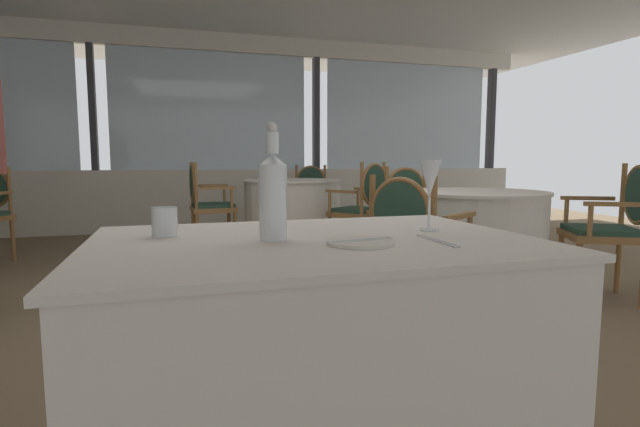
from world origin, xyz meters
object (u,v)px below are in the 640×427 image
object	(u,v)px
water_bottle	(273,194)
dining_chair_2_1	(616,220)
dining_chair_0_2	(309,193)
dining_chair_0_0	(205,198)
dining_chair_0_1	(364,202)
dining_chair_2_2	(412,209)
side_plate	(360,242)
wine_glass	(430,180)
water_tumbler	(165,222)
dining_chair_2_0	(411,238)

from	to	relation	value
water_bottle	dining_chair_2_1	distance (m)	2.97
water_bottle	dining_chair_0_2	world-z (taller)	water_bottle
dining_chair_0_0	dining_chair_0_1	xyz separation A→B (m)	(1.55, -0.77, -0.01)
dining_chair_0_1	dining_chair_2_2	distance (m)	0.67
dining_chair_2_1	dining_chair_2_2	size ratio (longest dim) A/B	1.04
side_plate	wine_glass	world-z (taller)	wine_glass
water_tumbler	dining_chair_0_0	world-z (taller)	dining_chair_0_0
dining_chair_0_0	dining_chair_0_2	world-z (taller)	dining_chair_0_0
side_plate	water_bottle	world-z (taller)	water_bottle
dining_chair_0_1	water_tumbler	bearing A→B (deg)	115.10
dining_chair_0_0	dining_chair_0_1	bearing A→B (deg)	-30.07
dining_chair_0_2	dining_chair_2_0	world-z (taller)	dining_chair_0_2
water_tumbler	wine_glass	bearing A→B (deg)	-9.21
water_bottle	dining_chair_2_1	xyz separation A→B (m)	(2.67, 1.25, -0.32)
side_plate	dining_chair_0_0	size ratio (longest dim) A/B	0.19
water_tumbler	dining_chair_0_0	bearing A→B (deg)	85.00
dining_chair_2_0	dining_chair_0_0	bearing A→B (deg)	77.42
dining_chair_2_1	dining_chair_2_2	distance (m)	1.61
dining_chair_2_1	dining_chair_0_0	bearing A→B (deg)	-18.86
dining_chair_2_0	wine_glass	bearing A→B (deg)	-147.66
wine_glass	dining_chair_2_1	world-z (taller)	wine_glass
dining_chair_0_0	water_tumbler	bearing A→B (deg)	-98.50
dining_chair_0_1	dining_chair_0_2	size ratio (longest dim) A/B	1.05
water_tumbler	dining_chair_0_1	distance (m)	3.63
dining_chair_2_0	dining_chair_2_2	bearing A→B (deg)	30.08
side_plate	dining_chair_2_1	bearing A→B (deg)	29.53
dining_chair_0_0	dining_chair_2_0	world-z (taller)	dining_chair_0_0
wine_glass	dining_chair_2_0	size ratio (longest dim) A/B	0.25
dining_chair_0_2	dining_chair_0_0	bearing A→B (deg)	-30.05
dining_chair_0_2	dining_chair_0_1	bearing A→B (deg)	30.12
water_tumbler	dining_chair_2_2	size ratio (longest dim) A/B	0.09
dining_chair_0_2	dining_chair_2_2	world-z (taller)	dining_chair_2_2
side_plate	dining_chair_0_2	world-z (taller)	dining_chair_0_2
water_tumbler	dining_chair_2_1	bearing A→B (deg)	20.26
water_bottle	dining_chair_0_1	size ratio (longest dim) A/B	0.34
dining_chair_0_0	dining_chair_2_0	size ratio (longest dim) A/B	1.07
dining_chair_2_1	dining_chair_0_1	bearing A→B (deg)	-33.97
water_tumbler	dining_chair_0_2	world-z (taller)	dining_chair_0_2
wine_glass	dining_chair_0_0	distance (m)	4.04
water_bottle	dining_chair_2_1	world-z (taller)	water_bottle
wine_glass	dining_chair_2_1	distance (m)	2.51
water_bottle	dining_chair_2_2	xyz separation A→B (m)	(1.81, 2.62, -0.35)
dining_chair_0_0	dining_chair_2_0	bearing A→B (deg)	-73.75
dining_chair_0_0	dining_chair_0_2	distance (m)	1.73
water_tumbler	dining_chair_0_1	bearing A→B (deg)	58.59
water_bottle	dining_chair_0_0	xyz separation A→B (m)	(0.04, 4.02, -0.32)
dining_chair_0_2	dining_chair_2_1	bearing A→B (deg)	44.19
side_plate	dining_chair_2_0	distance (m)	1.60
dining_chair_0_1	dining_chair_2_0	distance (m)	2.13
wine_glass	dining_chair_2_0	xyz separation A→B (m)	(0.55, 1.16, -0.39)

